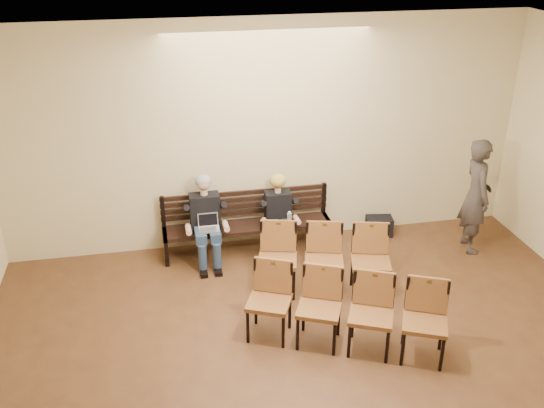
{
  "coord_description": "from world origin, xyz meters",
  "views": [
    {
      "loc": [
        -1.65,
        -3.51,
        4.74
      ],
      "look_at": [
        -0.12,
        4.05,
        1.06
      ],
      "focal_mm": 40.0,
      "sensor_mm": 36.0,
      "label": 1
    }
  ],
  "objects_px": {
    "passerby": "(477,187)",
    "chair_row_back": "(324,262)",
    "water_bottle": "(289,226)",
    "seated_man": "(206,220)",
    "chair_row_front": "(345,313)",
    "laptop": "(209,232)",
    "bench": "(248,238)",
    "bag": "(379,226)",
    "seated_woman": "(279,219)"
  },
  "relations": [
    {
      "from": "seated_man",
      "to": "passerby",
      "type": "distance_m",
      "value": 4.11
    },
    {
      "from": "laptop",
      "to": "chair_row_front",
      "type": "distance_m",
      "value": 2.6
    },
    {
      "from": "seated_woman",
      "to": "bag",
      "type": "xyz_separation_m",
      "value": [
        1.72,
        0.22,
        -0.41
      ]
    },
    {
      "from": "passerby",
      "to": "chair_row_front",
      "type": "height_order",
      "value": "passerby"
    },
    {
      "from": "water_bottle",
      "to": "bag",
      "type": "xyz_separation_m",
      "value": [
        1.62,
        0.48,
        -0.42
      ]
    },
    {
      "from": "seated_man",
      "to": "water_bottle",
      "type": "bearing_deg",
      "value": -12.19
    },
    {
      "from": "seated_woman",
      "to": "water_bottle",
      "type": "bearing_deg",
      "value": -69.58
    },
    {
      "from": "chair_row_front",
      "to": "bench",
      "type": "bearing_deg",
      "value": 131.02
    },
    {
      "from": "bag",
      "to": "passerby",
      "type": "distance_m",
      "value": 1.67
    },
    {
      "from": "chair_row_back",
      "to": "passerby",
      "type": "bearing_deg",
      "value": 30.64
    },
    {
      "from": "chair_row_front",
      "to": "seated_man",
      "type": "bearing_deg",
      "value": 144.58
    },
    {
      "from": "bench",
      "to": "chair_row_front",
      "type": "xyz_separation_m",
      "value": [
        0.75,
        -2.53,
        0.26
      ]
    },
    {
      "from": "seated_man",
      "to": "seated_woman",
      "type": "bearing_deg",
      "value": 0.0
    },
    {
      "from": "seated_man",
      "to": "chair_row_back",
      "type": "xyz_separation_m",
      "value": [
        1.47,
        -1.24,
        -0.16
      ]
    },
    {
      "from": "water_bottle",
      "to": "bag",
      "type": "relative_size",
      "value": 0.57
    },
    {
      "from": "water_bottle",
      "to": "passerby",
      "type": "distance_m",
      "value": 2.9
    },
    {
      "from": "bench",
      "to": "chair_row_back",
      "type": "distance_m",
      "value": 1.61
    },
    {
      "from": "laptop",
      "to": "water_bottle",
      "type": "distance_m",
      "value": 1.19
    },
    {
      "from": "bench",
      "to": "seated_woman",
      "type": "bearing_deg",
      "value": -14.35
    },
    {
      "from": "laptop",
      "to": "chair_row_front",
      "type": "relative_size",
      "value": 0.13
    },
    {
      "from": "chair_row_back",
      "to": "bench",
      "type": "bearing_deg",
      "value": 135.65
    },
    {
      "from": "seated_man",
      "to": "chair_row_front",
      "type": "xyz_separation_m",
      "value": [
        1.4,
        -2.41,
        -0.17
      ]
    },
    {
      "from": "chair_row_front",
      "to": "chair_row_back",
      "type": "xyz_separation_m",
      "value": [
        0.08,
        1.17,
        0.01
      ]
    },
    {
      "from": "passerby",
      "to": "chair_row_back",
      "type": "distance_m",
      "value": 2.76
    },
    {
      "from": "passerby",
      "to": "chair_row_front",
      "type": "relative_size",
      "value": 0.88
    },
    {
      "from": "bench",
      "to": "seated_man",
      "type": "relative_size",
      "value": 1.98
    },
    {
      "from": "passerby",
      "to": "chair_row_front",
      "type": "bearing_deg",
      "value": 134.55
    },
    {
      "from": "passerby",
      "to": "chair_row_back",
      "type": "relative_size",
      "value": 1.17
    },
    {
      "from": "bench",
      "to": "laptop",
      "type": "height_order",
      "value": "laptop"
    },
    {
      "from": "seated_man",
      "to": "laptop",
      "type": "distance_m",
      "value": 0.22
    },
    {
      "from": "bag",
      "to": "chair_row_front",
      "type": "height_order",
      "value": "chair_row_front"
    },
    {
      "from": "chair_row_front",
      "to": "seated_woman",
      "type": "bearing_deg",
      "value": 121.15
    },
    {
      "from": "bench",
      "to": "seated_woman",
      "type": "relative_size",
      "value": 2.29
    },
    {
      "from": "passerby",
      "to": "chair_row_back",
      "type": "height_order",
      "value": "passerby"
    },
    {
      "from": "water_bottle",
      "to": "passerby",
      "type": "xyz_separation_m",
      "value": [
        2.86,
        -0.22,
        0.47
      ]
    },
    {
      "from": "bench",
      "to": "laptop",
      "type": "bearing_deg",
      "value": -153.11
    },
    {
      "from": "laptop",
      "to": "chair_row_back",
      "type": "distance_m",
      "value": 1.79
    },
    {
      "from": "bag",
      "to": "laptop",
      "type": "bearing_deg",
      "value": -171.61
    },
    {
      "from": "water_bottle",
      "to": "passerby",
      "type": "height_order",
      "value": "passerby"
    },
    {
      "from": "bench",
      "to": "chair_row_back",
      "type": "bearing_deg",
      "value": -58.67
    },
    {
      "from": "chair_row_back",
      "to": "laptop",
      "type": "bearing_deg",
      "value": 158.48
    },
    {
      "from": "laptop",
      "to": "passerby",
      "type": "relative_size",
      "value": 0.14
    },
    {
      "from": "bag",
      "to": "chair_row_back",
      "type": "height_order",
      "value": "chair_row_back"
    },
    {
      "from": "bench",
      "to": "water_bottle",
      "type": "bearing_deg",
      "value": -33.98
    },
    {
      "from": "laptop",
      "to": "seated_woman",
      "type": "bearing_deg",
      "value": 21.1
    },
    {
      "from": "water_bottle",
      "to": "chair_row_front",
      "type": "xyz_separation_m",
      "value": [
        0.19,
        -2.14,
        -0.08
      ]
    },
    {
      "from": "bag",
      "to": "passerby",
      "type": "bearing_deg",
      "value": -29.61
    },
    {
      "from": "chair_row_back",
      "to": "chair_row_front",
      "type": "bearing_deg",
      "value": -79.41
    },
    {
      "from": "seated_man",
      "to": "chair_row_back",
      "type": "distance_m",
      "value": 1.93
    },
    {
      "from": "bench",
      "to": "chair_row_back",
      "type": "relative_size",
      "value": 1.46
    }
  ]
}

